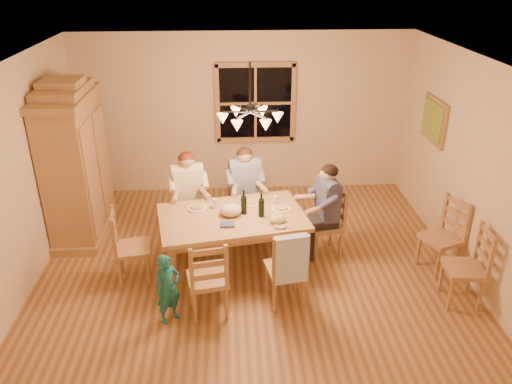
{
  "coord_description": "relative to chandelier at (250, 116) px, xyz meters",
  "views": [
    {
      "loc": [
        -0.26,
        -5.58,
        3.77
      ],
      "look_at": [
        0.07,
        0.1,
        1.05
      ],
      "focal_mm": 35.0,
      "sensor_mm": 36.0,
      "label": 1
    }
  ],
  "objects": [
    {
      "name": "painting",
      "position": [
        2.71,
        1.2,
        -0.48
      ],
      "size": [
        0.06,
        0.78,
        0.64
      ],
      "color": "#A17145",
      "rests_on": "wall_right"
    },
    {
      "name": "wine_glass_a",
      "position": [
        -0.46,
        0.25,
        -1.25
      ],
      "size": [
        0.06,
        0.06,
        0.14
      ],
      "primitive_type": "cylinder",
      "color": "silver",
      "rests_on": "dining_table"
    },
    {
      "name": "chair_near_right",
      "position": [
        0.37,
        -0.74,
        -1.77
      ],
      "size": [
        0.51,
        0.49,
        0.99
      ],
      "rotation": [
        0.0,
        0.0,
        0.18
      ],
      "color": "#9C6844",
      "rests_on": "floor"
    },
    {
      "name": "towel",
      "position": [
        0.4,
        -0.92,
        -1.38
      ],
      "size": [
        0.39,
        0.17,
        0.58
      ],
      "primitive_type": "cube",
      "rotation": [
        0.0,
        0.0,
        0.18
      ],
      "color": "#B1D6F0",
      "rests_on": "chair_near_right"
    },
    {
      "name": "wall_right",
      "position": [
        2.75,
        0.0,
        -0.73
      ],
      "size": [
        0.02,
        5.0,
        2.7
      ],
      "primitive_type": "cube",
      "color": "beige",
      "rests_on": "floor"
    },
    {
      "name": "child",
      "position": [
        -0.97,
        -1.01,
        -1.65
      ],
      "size": [
        0.37,
        0.35,
        0.85
      ],
      "primitive_type": "imported",
      "rotation": [
        0.0,
        0.0,
        0.7
      ],
      "color": "#1A7379",
      "rests_on": "floor"
    },
    {
      "name": "plate_plaid",
      "position": [
        0.03,
        0.37,
        -1.31
      ],
      "size": [
        0.26,
        0.26,
        0.02
      ],
      "primitive_type": "cylinder",
      "color": "white",
      "rests_on": "dining_table"
    },
    {
      "name": "cloth_bundle",
      "position": [
        -0.25,
        0.03,
        -1.24
      ],
      "size": [
        0.28,
        0.22,
        0.15
      ],
      "primitive_type": "ellipsoid",
      "color": "#CBAA93",
      "rests_on": "dining_table"
    },
    {
      "name": "wall_back",
      "position": [
        0.0,
        2.5,
        -0.73
      ],
      "size": [
        5.5,
        0.02,
        2.7
      ],
      "primitive_type": "cube",
      "color": "beige",
      "rests_on": "floor"
    },
    {
      "name": "chair_end_right",
      "position": [
        1.02,
        0.26,
        -1.77
      ],
      "size": [
        0.49,
        0.51,
        0.99
      ],
      "rotation": [
        0.0,
        0.0,
        1.75
      ],
      "color": "#9C6844",
      "rests_on": "floor"
    },
    {
      "name": "wine_bottle_b",
      "position": [
        0.13,
        -0.01,
        -1.15
      ],
      "size": [
        0.08,
        0.08,
        0.33
      ],
      "primitive_type": "cylinder",
      "color": "black",
      "rests_on": "dining_table"
    },
    {
      "name": "floor",
      "position": [
        0.0,
        0.0,
        -2.08
      ],
      "size": [
        5.5,
        5.5,
        0.0
      ],
      "primitive_type": "plane",
      "color": "brown",
      "rests_on": "ground"
    },
    {
      "name": "chair_far_left",
      "position": [
        -0.84,
        0.81,
        -1.77
      ],
      "size": [
        0.51,
        0.49,
        0.99
      ],
      "rotation": [
        0.0,
        0.0,
        3.32
      ],
      "color": "#9C6844",
      "rests_on": "floor"
    },
    {
      "name": "plate_woman",
      "position": [
        -0.69,
        0.26,
        -1.31
      ],
      "size": [
        0.26,
        0.26,
        0.02
      ],
      "primitive_type": "cylinder",
      "color": "white",
      "rests_on": "dining_table"
    },
    {
      "name": "adult_slate_man",
      "position": [
        1.02,
        0.26,
        -1.24
      ],
      "size": [
        0.48,
        0.45,
        0.87
      ],
      "rotation": [
        0.0,
        0.0,
        1.75
      ],
      "color": "#464C70",
      "rests_on": "floor"
    },
    {
      "name": "chair_far_right",
      "position": [
        -0.04,
        0.95,
        -1.77
      ],
      "size": [
        0.51,
        0.49,
        0.99
      ],
      "rotation": [
        0.0,
        0.0,
        3.32
      ],
      "color": "#9C6844",
      "rests_on": "floor"
    },
    {
      "name": "cap",
      "position": [
        0.32,
        -0.18,
        -1.26
      ],
      "size": [
        0.2,
        0.2,
        0.11
      ],
      "primitive_type": "ellipsoid",
      "color": "tan",
      "rests_on": "dining_table"
    },
    {
      "name": "napkin",
      "position": [
        -0.3,
        -0.22,
        -1.3
      ],
      "size": [
        0.2,
        0.17,
        0.03
      ],
      "primitive_type": "cube",
      "rotation": [
        0.0,
        0.0,
        0.18
      ],
      "color": "#454F7E",
      "rests_on": "dining_table"
    },
    {
      "name": "wine_bottle_a",
      "position": [
        -0.08,
        0.08,
        -1.15
      ],
      "size": [
        0.08,
        0.08,
        0.33
      ],
      "primitive_type": "cylinder",
      "color": "black",
      "rests_on": "dining_table"
    },
    {
      "name": "dining_table",
      "position": [
        -0.24,
        0.04,
        -1.42
      ],
      "size": [
        2.01,
        1.43,
        0.76
      ],
      "rotation": [
        0.0,
        0.0,
        0.18
      ],
      "color": "#A57B49",
      "rests_on": "floor"
    },
    {
      "name": "armoire",
      "position": [
        -2.42,
        1.06,
        -1.02
      ],
      "size": [
        0.66,
        1.4,
        2.3
      ],
      "color": "#A17145",
      "rests_on": "floor"
    },
    {
      "name": "ceiling",
      "position": [
        0.0,
        0.0,
        0.62
      ],
      "size": [
        5.5,
        5.0,
        0.02
      ],
      "primitive_type": "cube",
      "color": "white",
      "rests_on": "wall_back"
    },
    {
      "name": "chair_end_left",
      "position": [
        -1.49,
        -0.19,
        -1.77
      ],
      "size": [
        0.49,
        0.51,
        0.99
      ],
      "rotation": [
        0.0,
        0.0,
        -1.39
      ],
      "color": "#9C6844",
      "rests_on": "floor"
    },
    {
      "name": "plate_slate",
      "position": [
        0.41,
        0.17,
        -1.31
      ],
      "size": [
        0.26,
        0.26,
        0.02
      ],
      "primitive_type": "cylinder",
      "color": "white",
      "rests_on": "dining_table"
    },
    {
      "name": "adult_plaid_man",
      "position": [
        -0.04,
        0.95,
        -1.24
      ],
      "size": [
        0.45,
        0.48,
        0.87
      ],
      "rotation": [
        0.0,
        0.0,
        3.32
      ],
      "color": "#325289",
      "rests_on": "floor"
    },
    {
      "name": "chandelier",
      "position": [
        0.0,
        0.0,
        0.0
      ],
      "size": [
        0.77,
        0.68,
        0.71
      ],
      "color": "black",
      "rests_on": "ceiling"
    },
    {
      "name": "chair_spare_front",
      "position": [
        2.45,
        -0.87,
        -1.77
      ],
      "size": [
        0.46,
        0.48,
        0.99
      ],
      "rotation": [
        0.0,
        0.0,
        1.48
      ],
      "color": "#9C6844",
      "rests_on": "floor"
    },
    {
      "name": "chair_spare_back",
      "position": [
        2.45,
        -0.18,
        -1.77
      ],
      "size": [
        0.55,
        0.56,
        0.99
      ],
      "rotation": [
        0.0,
        0.0,
        1.94
      ],
      "color": "#9C6844",
      "rests_on": "floor"
    },
    {
      "name": "wall_left",
      "position": [
        -2.75,
        0.0,
        -0.73
      ],
      "size": [
        0.02,
        5.0,
        2.7
      ],
      "primitive_type": "cube",
      "color": "beige",
      "rests_on": "floor"
    },
    {
      "name": "window",
      "position": [
        0.2,
        2.47,
        -0.53
      ],
      "size": [
        1.3,
        0.06,
        1.3
      ],
      "color": "black",
      "rests_on": "wall_back"
    },
    {
      "name": "wine_glass_b",
      "position": [
        0.34,
        0.28,
        -1.25
      ],
      "size": [
        0.06,
        0.06,
        0.14
      ],
      "primitive_type": "cylinder",
      "color": "silver",
      "rests_on": "dining_table"
    },
    {
      "name": "chair_near_left",
      "position": [
        -0.53,
        -0.9,
        -1.77
      ],
      "size": [
        0.51,
        0.49,
        0.99
      ],
      "rotation": [
        0.0,
        0.0,
        0.18
      ],
      "color": "#9C6844",
      "rests_on": "floor"
    },
    {
      "name": "adult_woman",
      "position": [
        -0.84,
        0.81,
        -1.24
      ],
      "size": [
        0.45,
        0.48,
        0.87
      ],
      "rotation": [
        0.0,
        0.0,
        3.32
      ],
      "color": "beige",
      "rests_on": "floor"
    }
  ]
}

